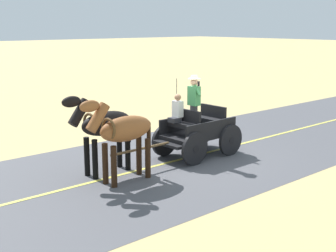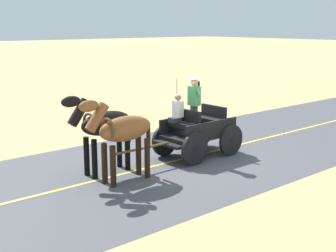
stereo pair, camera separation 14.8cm
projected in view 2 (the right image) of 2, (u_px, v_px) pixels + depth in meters
The scene contains 6 objects.
ground_plane at pixel (192, 157), 14.01m from camera, with size 200.00×200.00×0.00m, color tan.
road_surface at pixel (192, 157), 14.01m from camera, with size 6.67×160.00×0.01m, color #4C4C51.
road_centre_stripe at pixel (192, 156), 14.01m from camera, with size 0.12×160.00×0.00m, color #DBCC4C.
horse_drawn_carriage at pixel (196, 130), 13.91m from camera, with size 1.44×4.50×2.50m.
horse_near_side at pixel (122, 131), 11.54m from camera, with size 0.61×2.13×2.21m.
horse_off_side at pixel (103, 125), 12.17m from camera, with size 0.65×2.13×2.21m.
Camera 2 is at (-9.78, 9.30, 3.94)m, focal length 49.32 mm.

